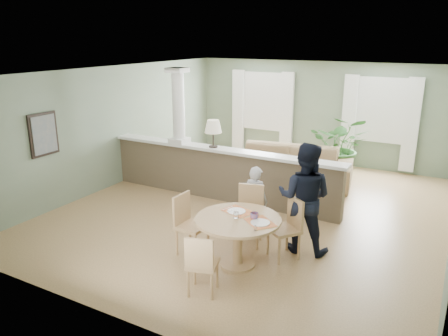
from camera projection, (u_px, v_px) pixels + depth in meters
The scene contains 12 objects.
ground at pixel (254, 209), 8.74m from camera, with size 8.00×8.00×0.00m, color tan.
room_shell at pixel (268, 115), 8.75m from camera, with size 7.02×8.02×2.71m.
pony_wall at pixel (216, 166), 9.15m from camera, with size 5.32×0.38×2.70m.
sofa at pixel (287, 165), 10.20m from camera, with size 2.91×1.14×0.85m, color #92714F.
houseplant at pixel (340, 146), 10.51m from camera, with size 1.39×1.21×1.55m, color #2D5D25.
dining_table at pixel (238, 228), 6.44m from camera, with size 1.27×1.27×0.87m.
chair_far_boy at pixel (250, 212), 7.21m from camera, with size 0.54×0.54×0.98m.
chair_far_man at pixel (288, 225), 6.73m from camera, with size 0.61×0.61×0.96m.
chair_near at pixel (201, 262), 5.72m from camera, with size 0.49×0.49×0.87m.
chair_side at pixel (188, 221), 6.85m from camera, with size 0.46×0.46×0.97m.
child_person at pixel (255, 201), 7.49m from camera, with size 0.45×0.29×1.23m, color #AEADB3.
man_person at pixel (304, 198), 6.84m from camera, with size 0.87×0.68×1.79m, color black.
Camera 1 is at (3.39, -7.40, 3.33)m, focal length 35.00 mm.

